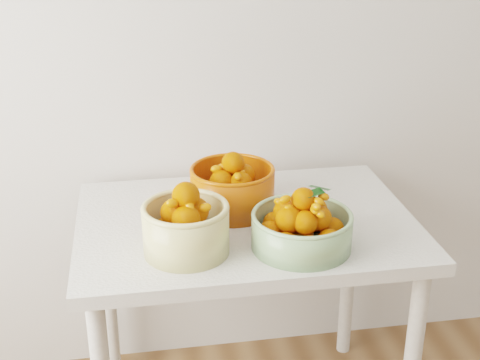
# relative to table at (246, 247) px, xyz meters

# --- Properties ---
(table) EXTENTS (1.00, 0.70, 0.75)m
(table) POSITION_rel_table_xyz_m (0.00, 0.00, 0.00)
(table) COLOR silver
(table) RESTS_ON ground
(bowl_cream) EXTENTS (0.28, 0.28, 0.20)m
(bowl_cream) POSITION_rel_table_xyz_m (-0.19, -0.17, 0.17)
(bowl_cream) COLOR #DBCC85
(bowl_cream) RESTS_ON table
(bowl_green) EXTENTS (0.31, 0.31, 0.18)m
(bowl_green) POSITION_rel_table_xyz_m (0.12, -0.19, 0.16)
(bowl_green) COLOR #8EB37E
(bowl_green) RESTS_ON table
(bowl_orange) EXTENTS (0.31, 0.31, 0.18)m
(bowl_orange) POSITION_rel_table_xyz_m (-0.03, 0.07, 0.17)
(bowl_orange) COLOR #D1460A
(bowl_orange) RESTS_ON table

